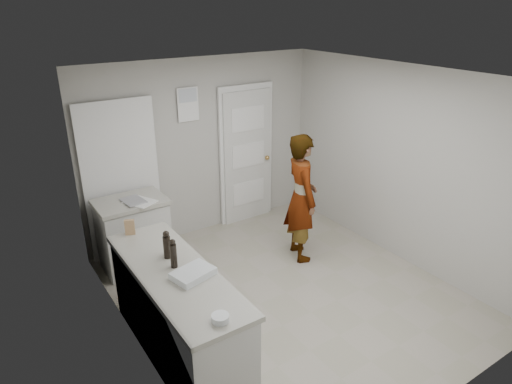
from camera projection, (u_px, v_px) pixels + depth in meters
ground at (286, 292)px, 5.37m from camera, size 4.00×4.00×0.00m
room_shell at (194, 167)px, 6.37m from camera, size 4.00×4.00×4.00m
main_counter at (178, 316)px, 4.31m from camera, size 0.64×1.96×0.93m
side_counter at (134, 236)px, 5.75m from camera, size 0.84×0.61×0.93m
person at (301, 198)px, 5.83m from camera, size 0.57×0.71×1.69m
cake_mix_box at (130, 227)px, 4.72m from camera, size 0.11×0.08×0.16m
spice_jar at (168, 251)px, 4.37m from camera, size 0.05×0.05×0.08m
oil_cruet_a at (167, 245)px, 4.28m from camera, size 0.07×0.07×0.28m
oil_cruet_b at (173, 254)px, 4.12m from camera, size 0.06×0.06×0.29m
baking_dish at (193, 274)px, 4.02m from camera, size 0.40×0.33×0.06m
egg_bowl at (220, 318)px, 3.46m from camera, size 0.14×0.14×0.05m
papers at (140, 202)px, 5.50m from camera, size 0.40×0.43×0.01m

